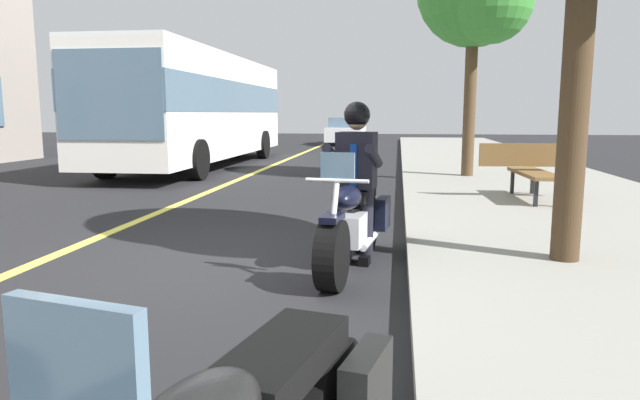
# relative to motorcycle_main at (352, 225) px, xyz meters

# --- Properties ---
(ground_plane) EXTENTS (80.00, 80.00, 0.00)m
(ground_plane) POSITION_rel_motorcycle_main_xyz_m (0.18, -1.42, -0.45)
(ground_plane) COLOR black
(lane_center_stripe) EXTENTS (60.00, 0.16, 0.01)m
(lane_center_stripe) POSITION_rel_motorcycle_main_xyz_m (0.18, -3.42, -0.45)
(lane_center_stripe) COLOR #E5DB4C
(lane_center_stripe) RESTS_ON ground_plane
(motorcycle_main) EXTENTS (2.22, 0.78, 1.26)m
(motorcycle_main) POSITION_rel_motorcycle_main_xyz_m (0.00, 0.00, 0.00)
(motorcycle_main) COLOR black
(motorcycle_main) RESTS_ON ground_plane
(rider_main) EXTENTS (0.67, 0.61, 1.74)m
(rider_main) POSITION_rel_motorcycle_main_xyz_m (-0.19, 0.02, 0.58)
(rider_main) COLOR black
(rider_main) RESTS_ON ground_plane
(bus_near) EXTENTS (11.05, 2.70, 3.30)m
(bus_near) POSITION_rel_motorcycle_main_xyz_m (-11.00, -5.57, 1.42)
(bus_near) COLOR white
(bus_near) RESTS_ON ground_plane
(car_dark) EXTENTS (4.60, 1.92, 1.40)m
(car_dark) POSITION_rel_motorcycle_main_xyz_m (-24.08, -2.25, 0.24)
(car_dark) COLOR white
(car_dark) RESTS_ON ground_plane
(bench_sidewalk) EXTENTS (1.82, 1.80, 0.95)m
(bench_sidewalk) POSITION_rel_motorcycle_main_xyz_m (-4.28, 2.78, 0.26)
(bench_sidewalk) COLOR brown
(bench_sidewalk) RESTS_ON sidewalk_curb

